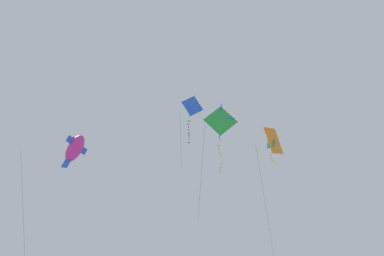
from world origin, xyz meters
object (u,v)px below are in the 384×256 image
object	(u,v)px
kite_fish_near_right	(75,148)
kite_delta_upper_right	(273,142)
kite_diamond_low_drifter	(192,107)
kite_diamond_far_centre	(220,121)

from	to	relation	value
kite_fish_near_right	kite_delta_upper_right	size ratio (longest dim) A/B	0.90
kite_fish_near_right	kite_delta_upper_right	world-z (taller)	kite_delta_upper_right
kite_fish_near_right	kite_diamond_low_drifter	size ratio (longest dim) A/B	1.27
kite_fish_near_right	kite_delta_upper_right	distance (m)	14.25
kite_fish_near_right	kite_delta_upper_right	xyz separation A→B (m)	(-11.69, -7.91, 2.01)
kite_diamond_far_centre	kite_delta_upper_right	bearing A→B (deg)	16.93
kite_fish_near_right	kite_diamond_low_drifter	xyz separation A→B (m)	(-5.58, -6.71, 7.61)
kite_diamond_far_centre	kite_diamond_low_drifter	world-z (taller)	kite_diamond_low_drifter
kite_diamond_low_drifter	kite_diamond_far_centre	bearing A→B (deg)	-106.62
kite_fish_near_right	kite_diamond_far_centre	xyz separation A→B (m)	(-9.34, -3.76, 1.61)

